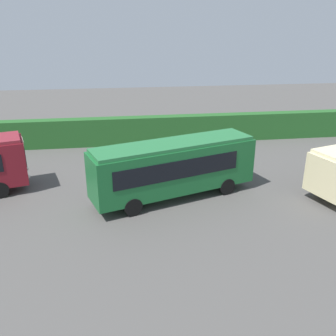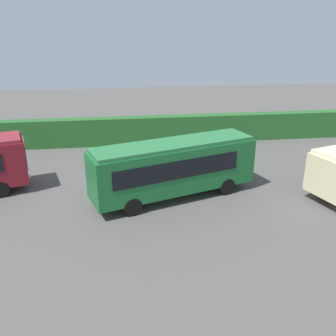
{
  "view_description": "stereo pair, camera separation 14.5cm",
  "coord_description": "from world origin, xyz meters",
  "views": [
    {
      "loc": [
        -1.72,
        -20.19,
        9.45
      ],
      "look_at": [
        1.08,
        -0.54,
        1.74
      ],
      "focal_mm": 39.59,
      "sensor_mm": 36.0,
      "label": 1
    },
    {
      "loc": [
        -1.58,
        -20.21,
        9.45
      ],
      "look_at": [
        1.08,
        -0.54,
        1.74
      ],
      "focal_mm": 39.59,
      "sensor_mm": 36.0,
      "label": 2
    }
  ],
  "objects": [
    {
      "name": "bus_green",
      "position": [
        1.4,
        -0.77,
        1.92
      ],
      "size": [
        9.85,
        5.24,
        3.35
      ],
      "rotation": [
        0.0,
        0.0,
        0.32
      ],
      "color": "#19602D",
      "rests_on": "ground_plane"
    },
    {
      "name": "hedge_row",
      "position": [
        0.0,
        9.98,
        1.14
      ],
      "size": [
        52.01,
        1.09,
        2.28
      ],
      "primitive_type": "cube",
      "color": "#245A25",
      "rests_on": "ground_plane"
    },
    {
      "name": "ground_plane",
      "position": [
        0.0,
        0.0,
        0.0
      ],
      "size": [
        80.03,
        80.03,
        0.0
      ],
      "primitive_type": "plane",
      "color": "#514F4C"
    },
    {
      "name": "person_right",
      "position": [
        0.93,
        2.73,
        0.92
      ],
      "size": [
        0.42,
        0.27,
        1.73
      ],
      "rotation": [
        0.0,
        0.0,
        1.59
      ],
      "color": "#334C8C",
      "rests_on": "ground_plane"
    },
    {
      "name": "traffic_cone",
      "position": [
        -3.02,
        4.85,
        0.3
      ],
      "size": [
        0.36,
        0.36,
        0.6
      ],
      "primitive_type": "cone",
      "color": "orange",
      "rests_on": "ground_plane"
    }
  ]
}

